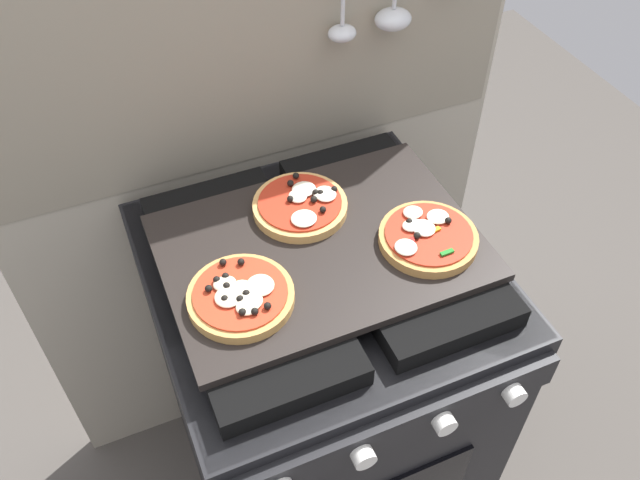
# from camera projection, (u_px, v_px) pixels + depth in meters

# --- Properties ---
(ground_plane) EXTENTS (4.00, 4.00, 0.00)m
(ground_plane) POSITION_uv_depth(u_px,v_px,m) (320.00, 475.00, 1.81)
(ground_plane) COLOR #4C4742
(kitchen_backsplash) EXTENTS (1.10, 0.09, 1.55)m
(kitchen_backsplash) POSITION_uv_depth(u_px,v_px,m) (261.00, 182.00, 1.45)
(kitchen_backsplash) COLOR #B2A893
(kitchen_backsplash) RESTS_ON ground_plane
(stove) EXTENTS (0.60, 0.64, 0.90)m
(stove) POSITION_uv_depth(u_px,v_px,m) (320.00, 388.00, 1.48)
(stove) COLOR black
(stove) RESTS_ON ground_plane
(baking_tray) EXTENTS (0.54, 0.38, 0.02)m
(baking_tray) POSITION_uv_depth(u_px,v_px,m) (320.00, 247.00, 1.15)
(baking_tray) COLOR black
(baking_tray) RESTS_ON stove
(pizza_left) EXTENTS (0.17, 0.17, 0.03)m
(pizza_left) POSITION_uv_depth(u_px,v_px,m) (241.00, 296.00, 1.05)
(pizza_left) COLOR tan
(pizza_left) RESTS_ON baking_tray
(pizza_right) EXTENTS (0.17, 0.17, 0.03)m
(pizza_right) POSITION_uv_depth(u_px,v_px,m) (427.00, 236.00, 1.14)
(pizza_right) COLOR #C18947
(pizza_right) RESTS_ON baking_tray
(pizza_center) EXTENTS (0.17, 0.17, 0.03)m
(pizza_center) POSITION_uv_depth(u_px,v_px,m) (303.00, 204.00, 1.19)
(pizza_center) COLOR tan
(pizza_center) RESTS_ON baking_tray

